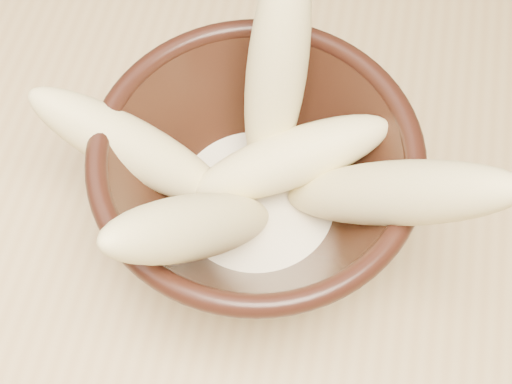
% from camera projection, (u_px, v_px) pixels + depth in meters
% --- Properties ---
extents(bowl, '(0.19, 0.19, 0.11)m').
position_uv_depth(bowl, '(256.00, 185.00, 0.44)').
color(bowl, black).
rests_on(bowl, table).
extents(milk_puddle, '(0.11, 0.11, 0.02)m').
position_uv_depth(milk_puddle, '(256.00, 204.00, 0.46)').
color(milk_puddle, beige).
rests_on(milk_puddle, bowl).
extents(banana_upright, '(0.04, 0.09, 0.16)m').
position_uv_depth(banana_upright, '(276.00, 73.00, 0.41)').
color(banana_upright, '#DACB80').
rests_on(banana_upright, bowl).
extents(banana_left, '(0.13, 0.04, 0.11)m').
position_uv_depth(banana_left, '(134.00, 149.00, 0.43)').
color(banana_left, '#DACB80').
rests_on(banana_left, bowl).
extents(banana_right, '(0.15, 0.08, 0.15)m').
position_uv_depth(banana_right, '(388.00, 193.00, 0.39)').
color(banana_right, '#DACB80').
rests_on(banana_right, bowl).
extents(banana_across, '(0.13, 0.09, 0.07)m').
position_uv_depth(banana_across, '(291.00, 159.00, 0.43)').
color(banana_across, '#DACB80').
rests_on(banana_across, bowl).
extents(banana_front, '(0.10, 0.13, 0.14)m').
position_uv_depth(banana_front, '(197.00, 227.00, 0.38)').
color(banana_front, '#DACB80').
rests_on(banana_front, bowl).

